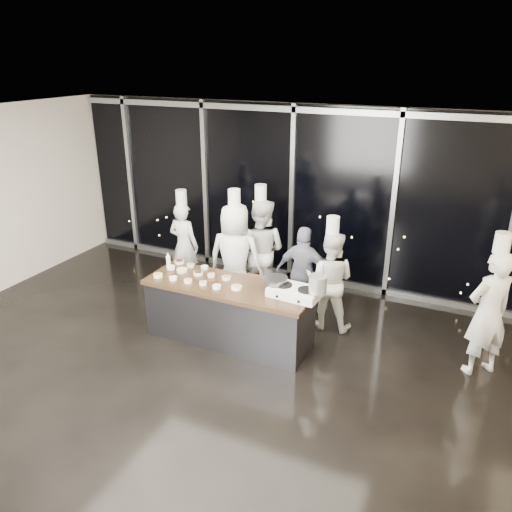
{
  "coord_description": "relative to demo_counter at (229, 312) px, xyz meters",
  "views": [
    {
      "loc": [
        3.07,
        -4.81,
        3.97
      ],
      "look_at": [
        0.3,
        1.2,
        1.28
      ],
      "focal_mm": 35.0,
      "sensor_mm": 36.0,
      "label": 1
    }
  ],
  "objects": [
    {
      "name": "ground",
      "position": [
        0.0,
        -0.9,
        -0.45
      ],
      "size": [
        9.0,
        9.0,
        0.0
      ],
      "primitive_type": "plane",
      "color": "black",
      "rests_on": "ground"
    },
    {
      "name": "room_shell",
      "position": [
        0.18,
        -0.9,
        1.79
      ],
      "size": [
        9.02,
        7.02,
        3.21
      ],
      "color": "beige",
      "rests_on": "ground"
    },
    {
      "name": "window_wall",
      "position": [
        0.0,
        2.53,
        1.14
      ],
      "size": [
        8.9,
        0.11,
        3.2
      ],
      "color": "black",
      "rests_on": "ground"
    },
    {
      "name": "demo_counter",
      "position": [
        0.0,
        0.0,
        0.0
      ],
      "size": [
        2.46,
        0.86,
        0.9
      ],
      "color": "#36363B",
      "rests_on": "ground"
    },
    {
      "name": "stove",
      "position": [
        0.99,
        0.05,
        0.51
      ],
      "size": [
        0.72,
        0.48,
        0.14
      ],
      "rotation": [
        0.0,
        0.0,
        -0.07
      ],
      "color": "white",
      "rests_on": "demo_counter"
    },
    {
      "name": "frying_pan",
      "position": [
        0.67,
        0.1,
        0.62
      ],
      "size": [
        0.61,
        0.37,
        0.06
      ],
      "rotation": [
        0.0,
        0.0,
        -0.07
      ],
      "color": "slate",
      "rests_on": "stove"
    },
    {
      "name": "stock_pot",
      "position": [
        1.32,
        0.02,
        0.71
      ],
      "size": [
        0.25,
        0.25,
        0.24
      ],
      "primitive_type": "cylinder",
      "rotation": [
        0.0,
        0.0,
        -0.07
      ],
      "color": "#B9B9BC",
      "rests_on": "stove"
    },
    {
      "name": "prep_bowls",
      "position": [
        -0.59,
        0.05,
        0.47
      ],
      "size": [
        1.4,
        0.72,
        0.05
      ],
      "color": "white",
      "rests_on": "demo_counter"
    },
    {
      "name": "squeeze_bottle",
      "position": [
        -1.14,
        0.17,
        0.56
      ],
      "size": [
        0.07,
        0.07,
        0.24
      ],
      "color": "silver",
      "rests_on": "demo_counter"
    },
    {
      "name": "chef_far_left",
      "position": [
        -1.59,
        1.32,
        0.36
      ],
      "size": [
        0.59,
        0.41,
        1.81
      ],
      "rotation": [
        0.0,
        0.0,
        3.09
      ],
      "color": "silver",
      "rests_on": "ground"
    },
    {
      "name": "chef_left",
      "position": [
        -0.35,
        0.89,
        0.47
      ],
      "size": [
        0.96,
        0.7,
        2.05
      ],
      "rotation": [
        0.0,
        0.0,
        3.28
      ],
      "color": "silver",
      "rests_on": "ground"
    },
    {
      "name": "chef_center",
      "position": [
        -0.12,
        1.38,
        0.46
      ],
      "size": [
        0.91,
        0.73,
        2.04
      ],
      "rotation": [
        0.0,
        0.0,
        3.19
      ],
      "color": "silver",
      "rests_on": "ground"
    },
    {
      "name": "guest",
      "position": [
        0.75,
        1.11,
        0.31
      ],
      "size": [
        0.9,
        0.39,
        1.53
      ],
      "rotation": [
        0.0,
        0.0,
        3.16
      ],
      "color": "#161B3D",
      "rests_on": "ground"
    },
    {
      "name": "chef_right",
      "position": [
        1.21,
        0.98,
        0.34
      ],
      "size": [
        0.82,
        0.66,
        1.8
      ],
      "rotation": [
        0.0,
        0.0,
        3.24
      ],
      "color": "silver",
      "rests_on": "ground"
    },
    {
      "name": "chef_side",
      "position": [
        3.41,
        0.68,
        0.44
      ],
      "size": [
        0.76,
        0.73,
        1.97
      ],
      "rotation": [
        0.0,
        0.0,
        3.84
      ],
      "color": "silver",
      "rests_on": "ground"
    }
  ]
}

